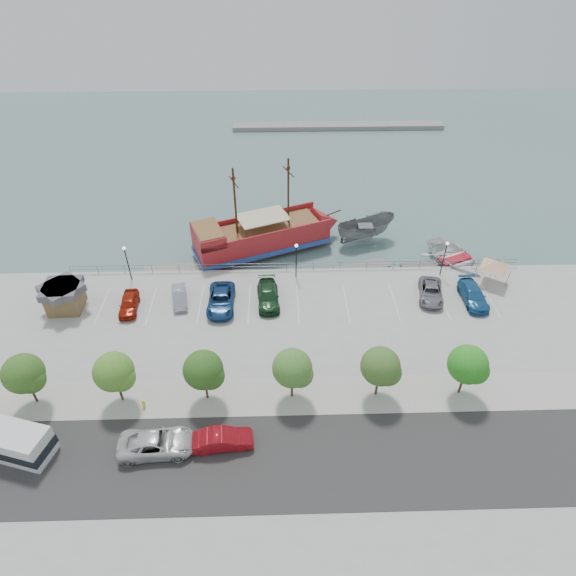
{
  "coord_description": "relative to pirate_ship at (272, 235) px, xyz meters",
  "views": [
    {
      "loc": [
        -2.02,
        -35.87,
        31.83
      ],
      "look_at": [
        -1.0,
        2.0,
        2.0
      ],
      "focal_mm": 30.0,
      "sensor_mm": 36.0,
      "label": 1
    }
  ],
  "objects": [
    {
      "name": "far_shore",
      "position": [
        12.59,
        41.21,
        -1.58
      ],
      "size": [
        40.0,
        3.0,
        0.8
      ],
      "primitive_type": "cube",
      "color": "gray",
      "rests_on": "ground"
    },
    {
      "name": "street_van",
      "position": [
        -8.59,
        -28.59,
        -0.19
      ],
      "size": [
        5.81,
        2.98,
        1.57
      ],
      "primitive_type": "imported",
      "rotation": [
        0.0,
        0.0,
        1.64
      ],
      "color": "silver",
      "rests_on": "street"
    },
    {
      "name": "tree_e",
      "position": [
        8.74,
        -23.86,
        2.32
      ],
      "size": [
        3.3,
        3.2,
        5.0
      ],
      "color": "#473321",
      "rests_on": "sidewalk"
    },
    {
      "name": "tree_d",
      "position": [
        1.74,
        -23.86,
        2.32
      ],
      "size": [
        3.3,
        3.2,
        5.0
      ],
      "color": "#473321",
      "rests_on": "sidewalk"
    },
    {
      "name": "speedboat",
      "position": [
        21.23,
        -4.29,
        -1.14
      ],
      "size": [
        8.5,
        9.71,
        1.67
      ],
      "primitive_type": "imported",
      "rotation": [
        0.0,
        0.0,
        0.41
      ],
      "color": "white",
      "rests_on": "ground"
    },
    {
      "name": "tree_a",
      "position": [
        -19.26,
        -23.86,
        2.32
      ],
      "size": [
        3.3,
        3.2,
        5.0
      ],
      "color": "#473321",
      "rests_on": "sidewalk"
    },
    {
      "name": "parked_car_d",
      "position": [
        -0.44,
        -11.47,
        -0.2
      ],
      "size": [
        2.5,
        5.48,
        1.55
      ],
      "primitive_type": "imported",
      "rotation": [
        0.0,
        0.0,
        0.06
      ],
      "color": "#183E1F",
      "rests_on": "land_slab"
    },
    {
      "name": "canopy_tent",
      "position": [
        23.67,
        -8.68,
        1.77
      ],
      "size": [
        4.51,
        4.51,
        3.16
      ],
      "rotation": [
        0.0,
        0.0,
        0.21
      ],
      "color": "slate",
      "rests_on": "land_slab"
    },
    {
      "name": "pirate_ship",
      "position": [
        0.0,
        0.0,
        0.0
      ],
      "size": [
        18.96,
        11.5,
        11.81
      ],
      "rotation": [
        0.0,
        0.0,
        0.38
      ],
      "color": "#A41E22",
      "rests_on": "ground"
    },
    {
      "name": "parked_car_h",
      "position": [
        20.63,
        -11.92,
        -0.22
      ],
      "size": [
        2.19,
        5.25,
        1.51
      ],
      "primitive_type": "imported",
      "rotation": [
        0.0,
        0.0,
        0.01
      ],
      "color": "#225E96",
      "rests_on": "land_slab"
    },
    {
      "name": "fire_hydrant",
      "position": [
        -10.46,
        -24.59,
        -0.54
      ],
      "size": [
        0.28,
        0.28,
        0.81
      ],
      "rotation": [
        0.0,
        0.0,
        0.07
      ],
      "color": "yellow",
      "rests_on": "sidewalk"
    },
    {
      "name": "patrol_boat",
      "position": [
        11.53,
        1.37,
        -0.48
      ],
      "size": [
        8.26,
        5.38,
        2.99
      ],
      "primitive_type": "imported",
      "rotation": [
        0.0,
        0.0,
        1.92
      ],
      "color": "slate",
      "rests_on": "ground"
    },
    {
      "name": "street",
      "position": [
        2.59,
        -29.79,
        -0.97
      ],
      "size": [
        100.0,
        8.0,
        0.04
      ],
      "primitive_type": "cube",
      "color": "#323030",
      "rests_on": "land_slab"
    },
    {
      "name": "lamp_post_right",
      "position": [
        18.59,
        -7.29,
        1.96
      ],
      "size": [
        0.36,
        0.36,
        4.28
      ],
      "color": "black",
      "rests_on": "land_slab"
    },
    {
      "name": "dock_west",
      "position": [
        -11.23,
        -4.59,
        -1.78
      ],
      "size": [
        7.31,
        2.94,
        0.41
      ],
      "primitive_type": "cube",
      "rotation": [
        0.0,
        0.0,
        0.13
      ],
      "color": "gray",
      "rests_on": "ground"
    },
    {
      "name": "dock_east",
      "position": [
        18.24,
        -4.59,
        -1.79
      ],
      "size": [
        6.61,
        2.57,
        0.37
      ],
      "primitive_type": "cube",
      "rotation": [
        0.0,
        0.0,
        0.12
      ],
      "color": "slate",
      "rests_on": "ground"
    },
    {
      "name": "sidewalk",
      "position": [
        2.59,
        -23.79,
        -0.96
      ],
      "size": [
        100.0,
        4.0,
        0.05
      ],
      "primitive_type": "cube",
      "color": "#ABA8A1",
      "rests_on": "land_slab"
    },
    {
      "name": "shuttle_bus",
      "position": [
        -19.73,
        -28.29,
        0.24
      ],
      "size": [
        7.53,
        4.38,
        2.51
      ],
      "rotation": [
        0.0,
        0.0,
        -0.28
      ],
      "color": "silver",
      "rests_on": "street"
    },
    {
      "name": "ground",
      "position": [
        2.59,
        -13.79,
        -1.98
      ],
      "size": [
        160.0,
        160.0,
        0.0
      ],
      "primitive_type": "plane",
      "color": "slate"
    },
    {
      "name": "tree_f",
      "position": [
        15.74,
        -23.86,
        2.32
      ],
      "size": [
        3.3,
        3.2,
        5.0
      ],
      "color": "#473321",
      "rests_on": "sidewalk"
    },
    {
      "name": "dock_mid",
      "position": [
        10.37,
        -4.59,
        -1.79
      ],
      "size": [
        6.73,
        3.54,
        0.37
      ],
      "primitive_type": "cube",
      "rotation": [
        0.0,
        0.0,
        0.27
      ],
      "color": "gray",
      "rests_on": "ground"
    },
    {
      "name": "street_sedan",
      "position": [
        -3.73,
        -28.36,
        -0.23
      ],
      "size": [
        4.66,
        2.01,
        1.49
      ],
      "primitive_type": "imported",
      "rotation": [
        0.0,
        0.0,
        1.67
      ],
      "color": "#A0101A",
      "rests_on": "street"
    },
    {
      "name": "parked_car_b",
      "position": [
        -9.53,
        -11.23,
        -0.32
      ],
      "size": [
        2.13,
        4.2,
        1.32
      ],
      "primitive_type": "imported",
      "rotation": [
        0.0,
        0.0,
        0.19
      ],
      "color": "#9B9EAE",
      "rests_on": "land_slab"
    },
    {
      "name": "parked_car_g",
      "position": [
        16.45,
        -11.21,
        -0.28
      ],
      "size": [
        3.28,
        5.38,
        1.39
      ],
      "primitive_type": "imported",
      "rotation": [
        0.0,
        0.0,
        -0.2
      ],
      "color": "slate",
      "rests_on": "land_slab"
    },
    {
      "name": "seawall_railing",
      "position": [
        2.59,
        -5.99,
        -0.45
      ],
      "size": [
        50.0,
        0.06,
        1.0
      ],
      "color": "slate",
      "rests_on": "land_slab"
    },
    {
      "name": "parked_car_c",
      "position": [
        -5.2,
        -12.04,
        -0.19
      ],
      "size": [
        2.67,
        5.71,
        1.58
      ],
      "primitive_type": "imported",
      "rotation": [
        0.0,
        0.0,
        0.01
      ],
      "color": "navy",
      "rests_on": "land_slab"
    },
    {
      "name": "lamp_post_mid",
      "position": [
        2.59,
        -7.29,
        1.96
      ],
      "size": [
        0.36,
        0.36,
        4.28
      ],
      "color": "black",
      "rests_on": "land_slab"
    },
    {
      "name": "parked_car_a",
      "position": [
        -14.45,
        -12.27,
        -0.25
      ],
      "size": [
        2.06,
        4.38,
        1.45
      ],
      "primitive_type": "imported",
      "rotation": [
        0.0,
        0.0,
        0.08
      ],
      "color": "#9D1D0B",
      "rests_on": "land_slab"
    },
    {
      "name": "land_slab",
      "position": [
        2.59,
        -34.79,
        -1.58
      ],
      "size": [
        100.0,
        58.0,
        1.2
      ],
      "primitive_type": "cube",
      "color": "#A0A0A0",
      "rests_on": "ground"
    },
    {
      "name": "lamp_post_left",
      "position": [
        -15.41,
        -7.29,
        1.96
      ],
      "size": [
        0.36,
        0.36,
        4.28
      ],
      "color": "black",
      "rests_on": "land_slab"
    },
    {
      "name": "shed",
      "position": [
        -20.78,
        -11.92,
        0.55
      ],
      "size": [
        3.61,
        3.61,
        2.87
      ],
      "rotation": [
        0.0,
        0.0,
        0.04
      ],
      "color": "brown",
      "rests_on": "land_slab"
    },
    {
      "name": "tree_b",
      "position": [
        -12.26,
        -23.86,
        2.32
      ],
      "size": [
        3.3,
        3.2,
        5.0
      ],
      "color": "#473321",
      "rests_on": "sidewalk"
    },
    {
      "name": "tree_c",
      "position": [
        -5.26,
        -23.86,
        2.32
      ],
      "size": [
        3.3,
        3.2,
        5.0
      ],
      "color": "#473321",
      "rests_on": "sidewalk"
    }
  ]
}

